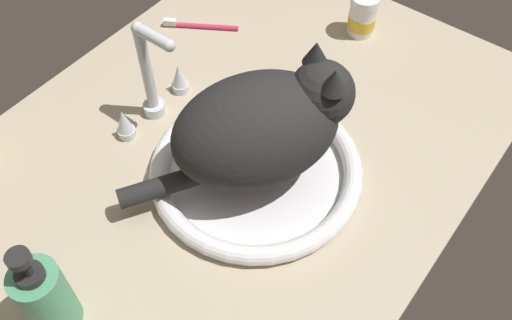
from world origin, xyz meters
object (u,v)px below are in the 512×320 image
object	(u,v)px
cat	(266,125)
pill_bottle	(362,16)
faucet	(151,83)
soap_pump_bottle	(46,297)
toothbrush	(199,25)
sink_basin	(256,169)

from	to	relation	value
cat	pill_bottle	size ratio (longest dim) A/B	4.14
faucet	pill_bottle	distance (cm)	45.99
faucet	soap_pump_bottle	bearing A→B (deg)	-156.63
soap_pump_bottle	toothbrush	distance (cm)	65.44
cat	pill_bottle	xyz separation A→B (cm)	(40.84, 6.10, -7.94)
pill_bottle	cat	bearing A→B (deg)	-171.50
sink_basin	soap_pump_bottle	xyz separation A→B (cm)	(-36.91, 6.89, 5.48)
faucet	soap_pump_bottle	size ratio (longest dim) A/B	1.12
sink_basin	pill_bottle	size ratio (longest dim) A/B	4.04
cat	toothbrush	size ratio (longest dim) A/B	2.63
cat	soap_pump_bottle	world-z (taller)	cat
pill_bottle	toothbrush	xyz separation A→B (cm)	(-19.39, 27.44, -3.46)
faucet	toothbrush	size ratio (longest dim) A/B	1.49
soap_pump_bottle	pill_bottle	bearing A→B (deg)	-1.21
faucet	soap_pump_bottle	distance (cm)	40.22
sink_basin	soap_pump_bottle	distance (cm)	37.95
toothbrush	sink_basin	bearing A→B (deg)	-125.07
sink_basin	cat	bearing A→B (deg)	-31.19
faucet	sink_basin	bearing A→B (deg)	-90.00
soap_pump_bottle	toothbrush	xyz separation A→B (cm)	(59.83, 25.76, -6.26)
cat	soap_pump_bottle	size ratio (longest dim) A/B	1.99
toothbrush	pill_bottle	bearing A→B (deg)	-54.75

